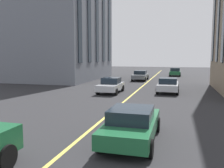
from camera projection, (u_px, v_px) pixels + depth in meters
name	position (u px, v px, depth m)	size (l,w,h in m)	color
lane_centre_line	(127.00, 99.00, 19.09)	(80.00, 0.16, 0.01)	#D8C64C
car_silver_near	(111.00, 85.00, 22.19)	(3.90, 1.89, 1.40)	#B7BABF
car_silver_trailing	(168.00, 85.00, 22.42)	(4.40, 1.95, 1.37)	#B7BABF
car_grey_parked_a	(140.00, 75.00, 33.66)	(4.40, 1.95, 1.37)	slate
car_green_mid	(132.00, 124.00, 9.48)	(4.40, 1.95, 1.37)	#1E6038
car_green_far	(175.00, 72.00, 41.28)	(3.90, 1.89, 1.40)	#1E6038
building_left_near	(57.00, 17.00, 35.68)	(15.85, 12.67, 18.38)	slate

